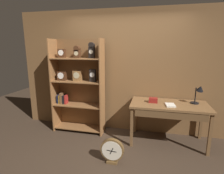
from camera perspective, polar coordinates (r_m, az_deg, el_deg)
ground_plane at (r=3.08m, az=-0.72°, el=-23.94°), size 10.00×10.00×0.00m
back_wood_panel at (r=3.89m, az=4.25°, el=4.68°), size 4.80×0.05×2.60m
bookshelf at (r=3.94m, az=-10.74°, el=0.54°), size 1.11×0.36×2.00m
workbench at (r=3.56m, az=17.60°, el=-6.44°), size 1.42×0.71×0.79m
desk_lamp at (r=3.66m, az=25.73°, el=-1.42°), size 0.22×0.22×0.37m
toolbox_small at (r=3.53m, az=12.87°, el=-4.08°), size 0.16×0.11×0.09m
open_repair_manual at (r=3.44m, az=17.93°, el=-5.44°), size 0.19×0.24×0.02m
round_clock_large at (r=3.05m, az=0.04°, el=-19.48°), size 0.38×0.11×0.42m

